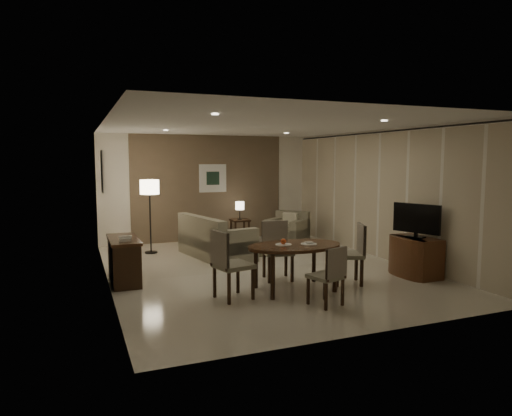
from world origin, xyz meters
name	(u,v)px	position (x,y,z in m)	size (l,w,h in m)	color
room_shell	(252,197)	(0.00, 0.40, 1.35)	(5.50, 7.00, 2.70)	beige
taupe_accent	(209,188)	(0.00, 3.48, 1.35)	(3.96, 0.03, 2.70)	brown
curtain_wall	(378,196)	(2.68, 0.00, 1.32)	(0.08, 6.70, 2.58)	beige
curtain_rod	(380,132)	(2.68, 0.00, 2.64)	(0.03, 0.03, 6.80)	black
art_back_frame	(213,178)	(0.10, 3.46, 1.60)	(0.72, 0.03, 0.72)	silver
art_back_canvas	(213,178)	(0.10, 3.44, 1.60)	(0.34, 0.01, 0.34)	#1C3324
art_left_frame	(102,172)	(-2.72, 1.20, 1.85)	(0.03, 0.60, 0.80)	silver
art_left_canvas	(103,172)	(-2.71, 1.20, 1.85)	(0.01, 0.46, 0.64)	gray
downlight_nl	(215,114)	(-1.40, -1.80, 2.69)	(0.10, 0.10, 0.01)	white
downlight_nr	(384,121)	(1.40, -1.80, 2.69)	(0.10, 0.10, 0.01)	white
downlight_fl	(166,130)	(-1.40, 1.80, 2.69)	(0.10, 0.10, 0.01)	white
downlight_fr	(286,133)	(1.40, 1.80, 2.69)	(0.10, 0.10, 0.01)	white
console_desk	(124,260)	(-2.49, 0.00, 0.38)	(0.48, 1.20, 0.75)	#432815
telephone	(125,238)	(-2.49, -0.30, 0.80)	(0.20, 0.14, 0.09)	white
tv_cabinet	(416,257)	(2.40, -1.50, 0.35)	(0.48, 0.90, 0.70)	#5B2D1B
flat_tv	(416,219)	(2.38, -1.50, 1.02)	(0.06, 0.88, 0.60)	black
dining_table	(295,267)	(-0.01, -1.50, 0.36)	(1.55, 0.97, 0.73)	#432815
chair_near	(326,276)	(0.05, -2.34, 0.43)	(0.42, 0.42, 0.86)	gray
chair_far	(278,251)	(0.00, -0.82, 0.50)	(0.48, 0.48, 1.00)	gray
chair_left	(233,264)	(-1.07, -1.57, 0.52)	(0.50, 0.50, 1.04)	gray
chair_right	(347,254)	(0.97, -1.48, 0.50)	(0.49, 0.49, 1.00)	gray
plate_a	(283,245)	(-0.19, -1.45, 0.74)	(0.26, 0.26, 0.02)	white
plate_b	(309,244)	(0.21, -1.55, 0.74)	(0.26, 0.26, 0.02)	white
fruit_apple	(283,241)	(-0.19, -1.45, 0.79)	(0.09, 0.09, 0.09)	#C94317
napkin	(309,243)	(0.21, -1.55, 0.76)	(0.12, 0.08, 0.03)	white
round_rug	(259,251)	(0.65, 1.63, 0.01)	(1.34, 1.34, 0.01)	#464227
sofa	(217,236)	(-0.43, 1.41, 0.44)	(0.94, 1.88, 0.89)	gray
armchair	(287,228)	(1.61, 2.17, 0.39)	(0.89, 0.84, 0.79)	gray
side_table	(240,230)	(0.65, 2.93, 0.28)	(0.45, 0.45, 0.57)	black
table_lamp	(240,210)	(0.65, 2.93, 0.82)	(0.22, 0.22, 0.50)	#FFEAC1
floor_lamp	(150,217)	(-1.69, 2.30, 0.82)	(0.41, 0.41, 1.63)	#FFE5B7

